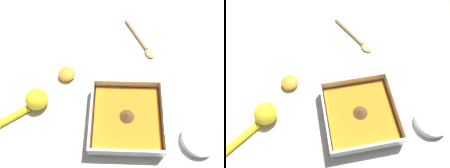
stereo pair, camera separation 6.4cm
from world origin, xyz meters
TOP-DOWN VIEW (x-y plane):
  - ground_plane at (0.00, 0.00)m, footprint 4.00×4.00m
  - square_dish at (0.02, -0.01)m, footprint 0.20×0.20m
  - spice_bowl at (0.21, -0.06)m, footprint 0.09×0.09m
  - lemon_squeezer at (-0.25, 0.03)m, footprint 0.18×0.14m
  - lemon_half at (-0.16, 0.14)m, footprint 0.05×0.05m
  - wooden_spoon at (0.07, 0.28)m, footprint 0.10×0.17m

SIDE VIEW (x-z plane):
  - ground_plane at x=0.00m, z-range 0.00..0.00m
  - wooden_spoon at x=0.07m, z-range 0.00..0.01m
  - spice_bowl at x=0.21m, z-range 0.00..0.03m
  - lemon_half at x=-0.16m, z-range 0.00..0.03m
  - square_dish at x=0.02m, z-range -0.01..0.05m
  - lemon_squeezer at x=-0.25m, z-range 0.00..0.06m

